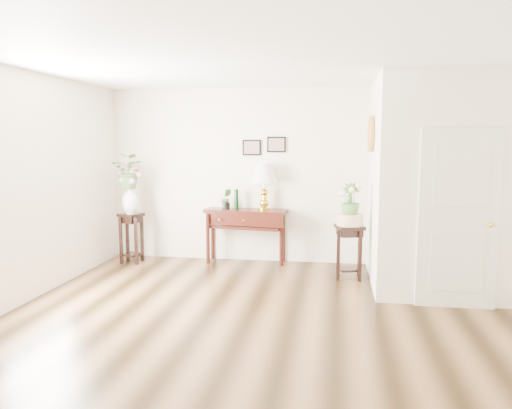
% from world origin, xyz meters
% --- Properties ---
extents(floor, '(6.00, 5.50, 0.02)m').
position_xyz_m(floor, '(0.00, 0.00, 0.00)').
color(floor, brown).
rests_on(floor, ground).
extents(ceiling, '(6.00, 5.50, 0.02)m').
position_xyz_m(ceiling, '(0.00, 0.00, 2.80)').
color(ceiling, white).
rests_on(ceiling, ground).
extents(wall_back, '(6.00, 0.02, 2.80)m').
position_xyz_m(wall_back, '(0.00, 2.75, 1.40)').
color(wall_back, silver).
rests_on(wall_back, ground).
extents(wall_front, '(6.00, 0.02, 2.80)m').
position_xyz_m(wall_front, '(0.00, -2.75, 1.40)').
color(wall_front, silver).
rests_on(wall_front, ground).
extents(wall_left, '(0.02, 5.50, 2.80)m').
position_xyz_m(wall_left, '(-3.00, 0.00, 1.40)').
color(wall_left, silver).
rests_on(wall_left, ground).
extents(partition, '(1.80, 1.95, 2.80)m').
position_xyz_m(partition, '(2.10, 1.77, 1.40)').
color(partition, silver).
rests_on(partition, floor).
extents(door, '(0.90, 0.05, 2.10)m').
position_xyz_m(door, '(2.10, 0.78, 1.05)').
color(door, beige).
rests_on(door, floor).
extents(art_print_left, '(0.30, 0.02, 0.25)m').
position_xyz_m(art_print_left, '(-0.65, 2.73, 1.85)').
color(art_print_left, black).
rests_on(art_print_left, wall_back).
extents(art_print_right, '(0.30, 0.02, 0.25)m').
position_xyz_m(art_print_right, '(-0.25, 2.73, 1.90)').
color(art_print_right, black).
rests_on(art_print_right, wall_back).
extents(wall_ornament, '(0.07, 0.51, 0.51)m').
position_xyz_m(wall_ornament, '(1.16, 1.90, 2.05)').
color(wall_ornament, '#B29233').
rests_on(wall_ornament, partition).
extents(console_table, '(1.35, 0.61, 0.87)m').
position_xyz_m(console_table, '(-0.72, 2.57, 0.43)').
color(console_table, '#3D160E').
rests_on(console_table, floor).
extents(table_lamp, '(0.48, 0.48, 0.74)m').
position_xyz_m(table_lamp, '(-0.42, 2.57, 1.22)').
color(table_lamp, gold).
rests_on(table_lamp, console_table).
extents(green_vase, '(0.08, 0.08, 0.32)m').
position_xyz_m(green_vase, '(-0.87, 2.57, 1.04)').
color(green_vase, black).
rests_on(green_vase, console_table).
extents(potted_plant, '(0.21, 0.19, 0.31)m').
position_xyz_m(potted_plant, '(-1.04, 2.57, 1.03)').
color(potted_plant, '#447235').
rests_on(potted_plant, console_table).
extents(plant_stand_a, '(0.40, 0.40, 0.81)m').
position_xyz_m(plant_stand_a, '(-2.54, 2.27, 0.40)').
color(plant_stand_a, black).
rests_on(plant_stand_a, floor).
extents(porcelain_vase, '(0.28, 0.28, 0.45)m').
position_xyz_m(porcelain_vase, '(-2.54, 2.27, 1.03)').
color(porcelain_vase, silver).
rests_on(porcelain_vase, plant_stand_a).
extents(lily_arrangement, '(0.55, 0.49, 0.56)m').
position_xyz_m(lily_arrangement, '(-2.54, 2.27, 1.49)').
color(lily_arrangement, '#447235').
rests_on(lily_arrangement, porcelain_vase).
extents(plant_stand_b, '(0.45, 0.45, 0.77)m').
position_xyz_m(plant_stand_b, '(0.90, 1.86, 0.38)').
color(plant_stand_b, black).
rests_on(plant_stand_b, floor).
extents(ceramic_bowl, '(0.49, 0.49, 0.16)m').
position_xyz_m(ceramic_bowl, '(0.90, 1.86, 0.85)').
color(ceramic_bowl, beige).
rests_on(ceramic_bowl, plant_stand_b).
extents(narcissus, '(0.29, 0.29, 0.48)m').
position_xyz_m(narcissus, '(0.90, 1.86, 1.13)').
color(narcissus, '#447235').
rests_on(narcissus, ceramic_bowl).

